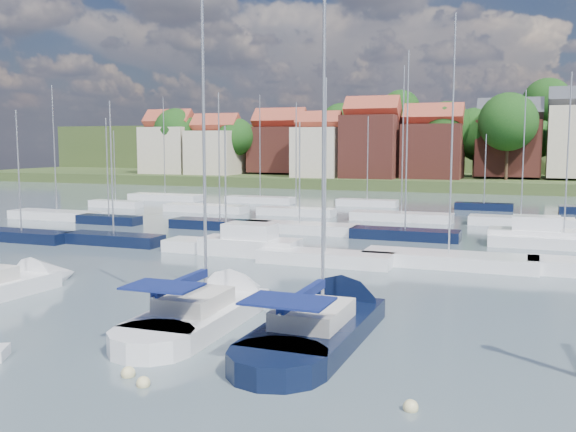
% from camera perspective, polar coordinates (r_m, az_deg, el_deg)
% --- Properties ---
extents(ground, '(260.00, 260.00, 0.00)m').
position_cam_1_polar(ground, '(62.41, 8.66, -0.78)').
color(ground, '#45545E').
rests_on(ground, ground).
extents(sailboat_left, '(3.49, 10.82, 14.54)m').
position_cam_1_polar(sailboat_left, '(36.92, -23.41, -5.71)').
color(sailboat_left, silver).
rests_on(sailboat_left, ground).
extents(sailboat_centre, '(3.51, 12.51, 16.87)m').
position_cam_1_polar(sailboat_centre, '(29.71, -6.32, -8.11)').
color(sailboat_centre, silver).
rests_on(sailboat_centre, ground).
extents(sailboat_navy, '(3.67, 13.40, 18.43)m').
position_cam_1_polar(sailboat_navy, '(27.73, 3.91, -9.15)').
color(sailboat_navy, black).
rests_on(sailboat_navy, ground).
extents(buoy_d, '(0.49, 0.49, 0.49)m').
position_cam_1_polar(buoy_d, '(22.91, -14.01, -13.66)').
color(buoy_d, beige).
rests_on(buoy_d, ground).
extents(buoy_e, '(0.46, 0.46, 0.46)m').
position_cam_1_polar(buoy_e, '(29.48, 3.33, -8.90)').
color(buoy_e, '#D85914').
rests_on(buoy_e, ground).
extents(buoy_f, '(0.46, 0.46, 0.46)m').
position_cam_1_polar(buoy_f, '(20.02, 10.84, -16.61)').
color(buoy_f, beige).
rests_on(buoy_f, ground).
extents(buoy_g, '(0.47, 0.47, 0.47)m').
position_cam_1_polar(buoy_g, '(25.43, -10.00, -11.52)').
color(buoy_g, '#D85914').
rests_on(buoy_g, ground).
extents(buoy_h, '(0.46, 0.46, 0.46)m').
position_cam_1_polar(buoy_h, '(21.95, -12.74, -14.54)').
color(buoy_h, beige).
rests_on(buoy_h, ground).
extents(marina_field, '(79.62, 41.41, 15.93)m').
position_cam_1_polar(marina_field, '(57.26, 9.51, -1.01)').
color(marina_field, silver).
rests_on(marina_field, ground).
extents(far_shore_town, '(212.46, 90.00, 22.27)m').
position_cam_1_polar(far_shore_town, '(153.62, 16.87, 5.02)').
color(far_shore_town, '#3E4C26').
rests_on(far_shore_town, ground).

